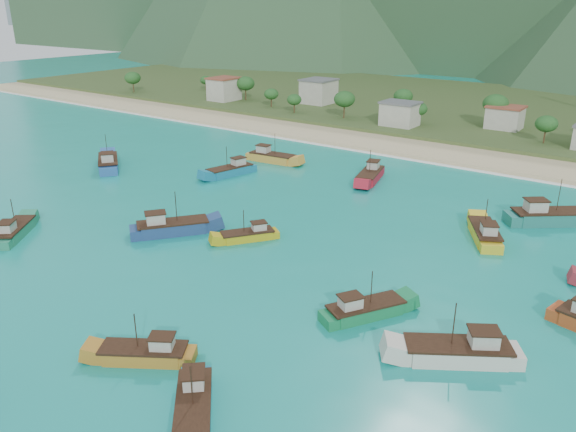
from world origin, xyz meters
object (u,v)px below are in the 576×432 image
Objects in this scene: boat_1 at (272,158)px; boat_19 at (108,164)px; boat_23 at (14,232)px; boat_20 at (146,355)px; boat_5 at (370,176)px; boat_6 at (460,353)px; boat_17 at (171,228)px; boat_3 at (485,234)px; boat_26 at (549,217)px; boat_25 at (364,311)px; boat_2 at (249,236)px; boat_12 at (194,407)px; boat_10 at (231,171)px.

boat_19 reaches higher than boat_1.
boat_19 is 37.51m from boat_23.
boat_5 is at bearing -23.42° from boat_20.
boat_6 is 47.38m from boat_17.
boat_3 is 0.90× the size of boat_19.
boat_3 is at bearing 70.39° from boat_17.
boat_19 is (-49.15, -25.03, 0.15)m from boat_5.
boat_3 is 32.39m from boat_5.
boat_20 is at bearing -58.96° from boat_26.
boat_6 is 1.16× the size of boat_23.
boat_6 is 11.71m from boat_25.
boat_2 is at bearing -169.93° from boat_25.
boat_20 is at bearing 22.42° from boat_1.
boat_26 reaches higher than boat_19.
boat_2 is at bearing -11.74° from boat_20.
boat_6 reaches higher than boat_3.
boat_12 is 0.92× the size of boat_23.
boat_23 is (-65.26, -8.92, -0.13)m from boat_6.
boat_25 is (24.14, -46.32, -0.15)m from boat_5.
boat_2 is at bearing -4.09° from boat_23.
boat_26 reaches higher than boat_25.
boat_25 is (-3.79, -29.92, -0.10)m from boat_3.
boat_23 reaches higher than boat_12.
boat_10 is 1.24× the size of boat_12.
boat_6 is 0.90× the size of boat_26.
boat_20 is (11.13, -29.08, 0.08)m from boat_2.
boat_10 is (-0.57, -12.93, -0.07)m from boat_1.
boat_2 is 31.13m from boat_20.
boat_26 is (6.16, 12.35, 0.25)m from boat_3.
boat_5 is at bearing -135.20° from boat_26.
boat_26 is (34.09, -4.05, 0.20)m from boat_5.
boat_5 reaches higher than boat_2.
boat_3 is 47.00m from boat_17.
boat_19 reaches higher than boat_25.
boat_20 is (22.11, -23.94, -0.27)m from boat_17.
boat_2 is 35.05m from boat_3.
boat_10 is 0.89× the size of boat_26.
boat_25 is at bearing -51.66° from boat_26.
boat_20 is at bearing 84.66° from boat_5.
boat_6 is at bearing -86.65° from boat_20.
boat_17 is at bearing -82.62° from boat_12.
boat_12 is 0.78× the size of boat_17.
boat_19 is at bearing 157.65° from boat_3.
boat_17 is 0.94× the size of boat_19.
boat_1 is 0.95× the size of boat_19.
boat_1 is 0.92× the size of boat_26.
boat_1 reaches higher than boat_25.
boat_2 is 47.75m from boat_26.
boat_3 is 1.12× the size of boat_23.
boat_26 is (83.23, 20.98, 0.05)m from boat_19.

